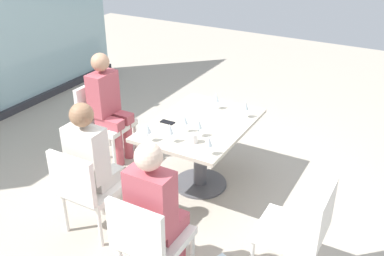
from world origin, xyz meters
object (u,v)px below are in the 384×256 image
dining_table_main (201,139)px  wine_glass_4 (216,97)px  cell_phone_on_table (167,122)px  person_far_left (92,160)px  wine_glass_0 (147,128)px  wine_glass_3 (208,141)px  wine_glass_2 (245,106)px  person_near_window (108,103)px  wine_glass_6 (170,129)px  wine_glass_5 (184,120)px  chair_near_window (102,117)px  wine_glass_1 (198,124)px  chair_front_left (301,227)px  chair_far_left (86,186)px  chair_side_end (149,238)px  coffee_cup (194,138)px  person_side_end (156,207)px

dining_table_main → wine_glass_4: wine_glass_4 is taller
dining_table_main → cell_phone_on_table: size_ratio=8.75×
dining_table_main → person_far_left: person_far_left is taller
wine_glass_0 → wine_glass_3: same height
wine_glass_2 → person_near_window: bearing=102.6°
wine_glass_0 → wine_glass_6: bearing=-65.8°
wine_glass_0 → wine_glass_5: 0.38m
chair_near_window → wine_glass_1: (-0.26, -1.39, 0.37)m
wine_glass_2 → wine_glass_4: bearing=83.3°
person_near_window → cell_phone_on_table: bearing=-99.9°
chair_front_left → wine_glass_1: 1.32m
wine_glass_1 → wine_glass_5: bearing=84.7°
person_far_left → chair_far_left: bearing=180.0°
cell_phone_on_table → person_near_window: bearing=79.9°
person_far_left → chair_side_end: bearing=-114.8°
person_near_window → wine_glass_6: (-0.48, -1.11, 0.16)m
wine_glass_0 → wine_glass_4: (0.94, -0.22, 0.00)m
wine_glass_3 → coffee_cup: wine_glass_3 is taller
wine_glass_3 → wine_glass_6: same height
wine_glass_2 → wine_glass_6: size_ratio=1.00×
chair_near_window → chair_front_left: same height
wine_glass_3 → wine_glass_4: bearing=22.7°
person_far_left → wine_glass_3: (0.53, -0.85, 0.16)m
chair_near_window → person_near_window: (-0.00, -0.11, 0.20)m
wine_glass_1 → person_near_window: bearing=78.5°
wine_glass_3 → person_far_left: bearing=121.8°
wine_glass_0 → wine_glass_6: same height
chair_far_left → person_far_left: bearing=-0.0°
dining_table_main → chair_front_left: size_ratio=1.45×
person_side_end → cell_phone_on_table: person_side_end is taller
chair_front_left → cell_phone_on_table: 1.71m
chair_side_end → chair_far_left: (0.28, 0.84, 0.00)m
person_near_window → wine_glass_5: bearing=-102.4°
person_side_end → wine_glass_3: 0.82m
dining_table_main → cell_phone_on_table: (-0.15, 0.30, 0.19)m
chair_side_end → wine_glass_4: (1.80, 0.36, 0.37)m
person_side_end → coffee_cup: size_ratio=14.00×
chair_front_left → coffee_cup: (0.39, 1.15, 0.28)m
chair_far_left → cell_phone_on_table: bearing=-11.8°
wine_glass_0 → wine_glass_2: 1.06m
chair_far_left → wine_glass_6: wine_glass_6 is taller
chair_far_left → wine_glass_0: (0.58, -0.26, 0.37)m
wine_glass_3 → wine_glass_5: (0.26, 0.39, 0.00)m
person_side_end → wine_glass_1: bearing=11.9°
chair_far_left → chair_side_end: bearing=-108.4°
chair_near_window → person_near_window: bearing=-90.0°
chair_far_left → person_near_window: 1.34m
person_far_left → wine_glass_4: (1.41, -0.48, 0.16)m
wine_glass_3 → wine_glass_5: same height
chair_far_left → person_near_window: size_ratio=0.69×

